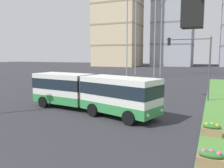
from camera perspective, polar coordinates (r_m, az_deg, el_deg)
The scene contains 8 objects.
articulated_bus at distance 18.87m, azimuth -5.23°, elevation -1.93°, with size 11.97×4.94×3.00m.
car_grey_wagon at distance 27.39m, azimuth -9.29°, elevation -1.08°, with size 4.60×2.49×1.58m.
flower_planter_2 at distance 10.57m, azimuth 23.36°, elevation -16.78°, with size 1.10×0.56×0.74m.
flower_planter_3 at distance 14.41m, azimuth 23.52°, elevation -10.37°, with size 1.10×0.56×0.74m.
traffic_light_far_right at distance 25.04m, azimuth 19.97°, elevation 6.32°, with size 4.46×0.28×6.47m.
traffic_light_near_right at distance 1.40m, azimuth 10.03°, elevation -19.17°, with size 0.28×3.76×5.78m.
apartment_tower_west at distance 104.24m, azimuth 1.46°, elevation 18.86°, with size 18.76×16.09×51.70m.
apartment_tower_westcentre at distance 108.73m, azimuth 15.17°, elevation 18.88°, with size 17.05×14.80×54.46m.
Camera 1 is at (8.78, -2.98, 4.60)m, focal length 36.73 mm.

